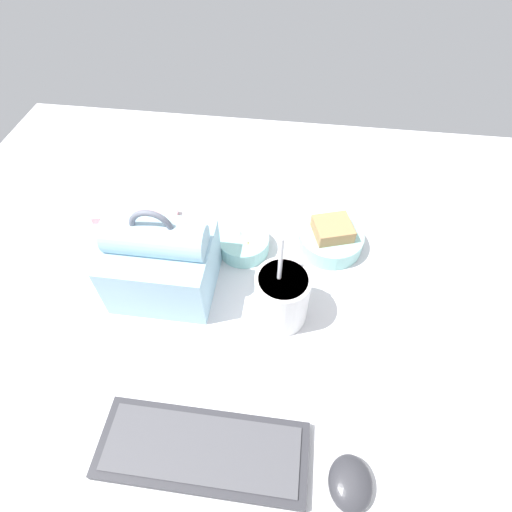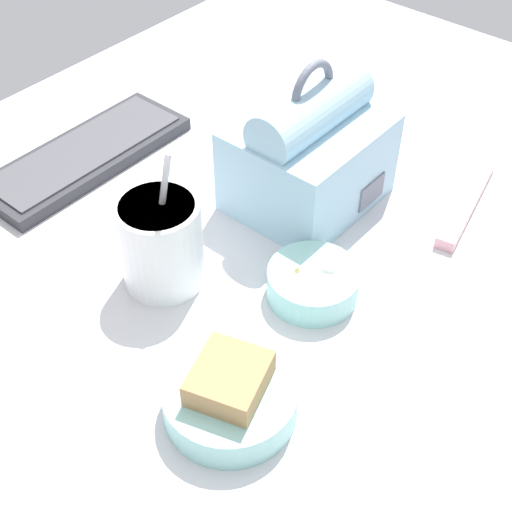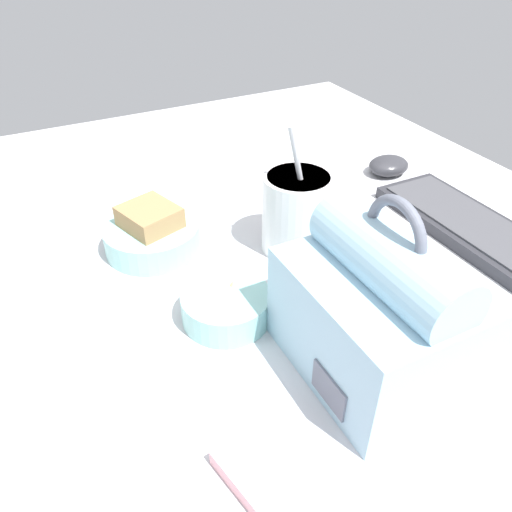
% 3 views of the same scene
% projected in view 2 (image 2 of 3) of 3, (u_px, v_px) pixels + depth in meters
% --- Properties ---
extents(desk_surface, '(1.40, 1.10, 0.02)m').
position_uv_depth(desk_surface, '(269.00, 275.00, 0.84)').
color(desk_surface, silver).
rests_on(desk_surface, ground).
extents(keyboard, '(0.30, 0.11, 0.02)m').
position_uv_depth(keyboard, '(87.00, 154.00, 0.98)').
color(keyboard, '#2D2D33').
rests_on(keyboard, desk_surface).
extents(lunch_bag, '(0.18, 0.16, 0.20)m').
position_uv_depth(lunch_bag, '(309.00, 154.00, 0.88)').
color(lunch_bag, '#9EC6DB').
rests_on(lunch_bag, desk_surface).
extents(soup_cup, '(0.09, 0.09, 0.18)m').
position_uv_depth(soup_cup, '(161.00, 242.00, 0.79)').
color(soup_cup, white).
rests_on(soup_cup, desk_surface).
extents(bento_bowl_sandwich, '(0.13, 0.13, 0.07)m').
position_uv_depth(bento_bowl_sandwich, '(230.00, 395.00, 0.68)').
color(bento_bowl_sandwich, '#93D1CC').
rests_on(bento_bowl_sandwich, desk_surface).
extents(bento_bowl_snacks, '(0.10, 0.10, 0.05)m').
position_uv_depth(bento_bowl_snacks, '(314.00, 281.00, 0.80)').
color(bento_bowl_snacks, '#93D1CC').
rests_on(bento_bowl_snacks, desk_surface).
extents(chopstick_case, '(0.19, 0.06, 0.02)m').
position_uv_depth(chopstick_case, '(466.00, 202.00, 0.91)').
color(chopstick_case, pink).
rests_on(chopstick_case, desk_surface).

